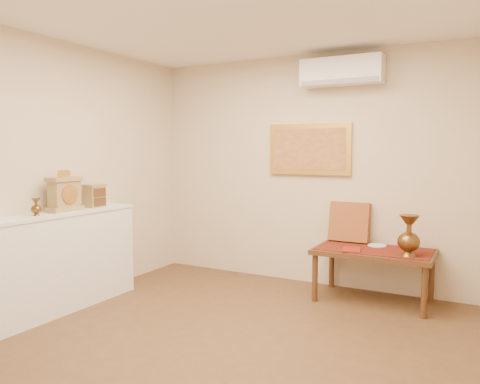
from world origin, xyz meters
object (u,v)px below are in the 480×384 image
Objects in this scene: display_ledge at (49,264)px; low_table at (374,256)px; brass_urn_tall at (409,231)px; wooden_chest at (95,196)px; mantel_clock at (65,194)px.

display_ledge is 3.27m from low_table.
low_table is at bearing 155.33° from brass_urn_tall.
brass_urn_tall is 0.24× the size of display_ledge.
wooden_chest is (-0.00, 0.61, 0.61)m from display_ledge.
display_ledge is at bearing -91.84° from mantel_clock.
brass_urn_tall is 3.40m from mantel_clock.
mantel_clock is at bearing -147.98° from low_table.
mantel_clock is (-3.04, -1.50, 0.35)m from brass_urn_tall.
display_ledge is at bearing -89.82° from wooden_chest.
wooden_chest is at bearing 91.24° from mantel_clock.
brass_urn_tall is 0.41× the size of low_table.
brass_urn_tall is 2.00× the size of wooden_chest.
display_ledge is 8.28× the size of wooden_chest.
wooden_chest is 3.03m from low_table.
brass_urn_tall is at bearing -24.67° from low_table.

